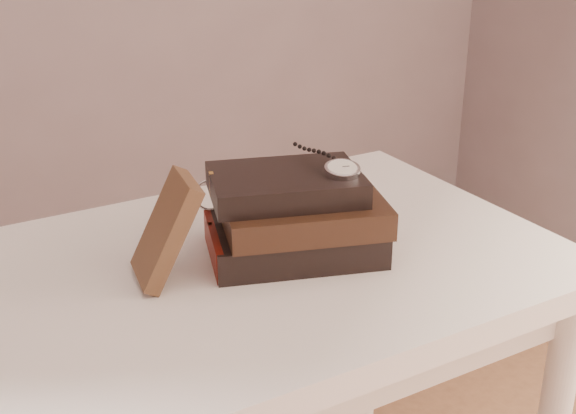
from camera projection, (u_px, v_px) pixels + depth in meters
table at (223, 323)px, 1.13m from camera, size 1.00×0.60×0.75m
book_stack at (295, 217)px, 1.11m from camera, size 0.29×0.24×0.12m
journal at (166, 230)px, 1.03m from camera, size 0.10×0.11×0.15m
pocket_watch at (340, 168)px, 1.09m from camera, size 0.06×0.16×0.02m
eyeglasses at (227, 192)px, 1.16m from camera, size 0.13×0.14×0.05m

